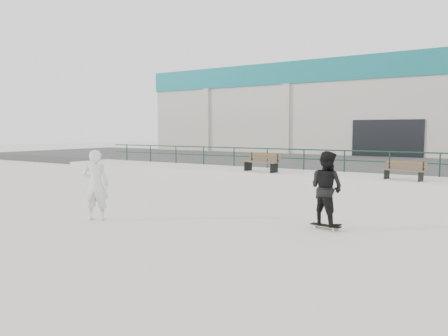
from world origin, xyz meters
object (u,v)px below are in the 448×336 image
Objects in this scene: bench_left at (262,162)px; bench_right at (404,171)px; seated_skater at (96,185)px; standing_skater at (326,188)px; skateboard at (326,226)px.

bench_left is 6.31m from bench_right.
bench_left reaches higher than bench_right.
bench_right is at bearing -149.95° from seated_skater.
standing_skater is at bearing -81.55° from bench_right.
seated_skater reaches higher than bench_left.
skateboard is 0.41× the size of seated_skater.
bench_left is 10.14m from seated_skater.
bench_left is 1.02× the size of seated_skater.
bench_left is 9.74m from standing_skater.
bench_right is (6.31, -0.02, -0.07)m from bench_left.
bench_left is at bearing 135.22° from skateboard.
skateboard is at bearing -81.55° from bench_right.
standing_skater is 6.12m from seated_skater.
seated_skater is (0.27, -10.13, 0.03)m from bench_left.
bench_right is 0.90× the size of standing_skater.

